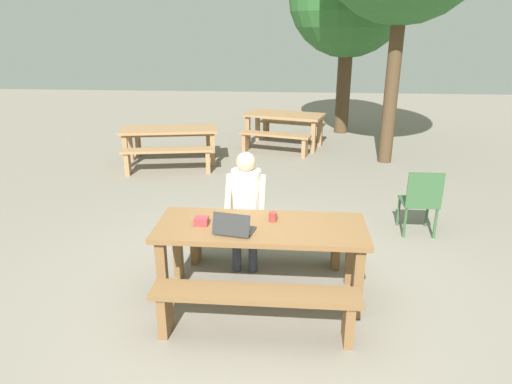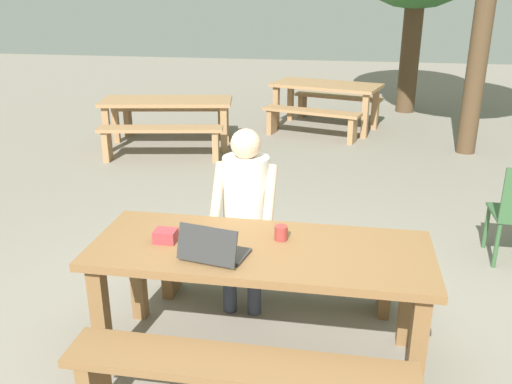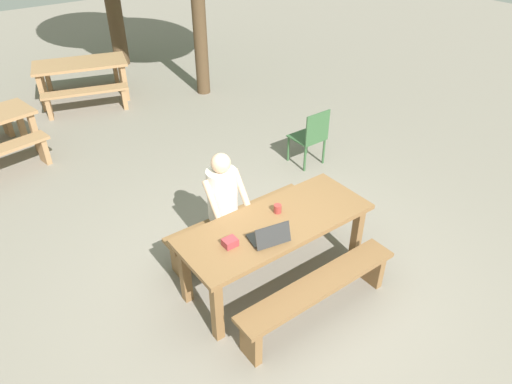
{
  "view_description": "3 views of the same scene",
  "coord_description": "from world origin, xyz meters",
  "views": [
    {
      "loc": [
        0.28,
        -4.0,
        2.59
      ],
      "look_at": [
        -0.07,
        0.25,
        1.03
      ],
      "focal_mm": 32.04,
      "sensor_mm": 36.0,
      "label": 1
    },
    {
      "loc": [
        0.47,
        -2.89,
        2.23
      ],
      "look_at": [
        -0.07,
        0.25,
        1.03
      ],
      "focal_mm": 38.45,
      "sensor_mm": 36.0,
      "label": 2
    },
    {
      "loc": [
        -2.35,
        -2.83,
        3.63
      ],
      "look_at": [
        -0.07,
        0.25,
        1.03
      ],
      "focal_mm": 32.52,
      "sensor_mm": 36.0,
      "label": 3
    }
  ],
  "objects": [
    {
      "name": "picnic_table_rear",
      "position": [
        0.09,
        6.1,
        0.63
      ],
      "size": [
        1.86,
        1.26,
        0.74
      ],
      "rotation": [
        0.0,
        0.0,
        -0.28
      ],
      "color": "#9E754C",
      "rests_on": "ground"
    },
    {
      "name": "bench_far",
      "position": [
        0.0,
        0.66,
        0.35
      ],
      "size": [
        1.8,
        0.3,
        0.46
      ],
      "color": "brown",
      "rests_on": "ground"
    },
    {
      "name": "bench_rear_south",
      "position": [
        -0.1,
        5.45,
        0.32
      ],
      "size": [
        1.55,
        0.71,
        0.44
      ],
      "rotation": [
        0.0,
        0.0,
        -0.28
      ],
      "color": "#9E754C",
      "rests_on": "ground"
    },
    {
      "name": "person_seated",
      "position": [
        -0.21,
        0.63,
        0.78
      ],
      "size": [
        0.44,
        0.42,
        1.32
      ],
      "color": "#333847",
      "rests_on": "ground"
    },
    {
      "name": "plastic_chair",
      "position": [
        1.94,
        1.61,
        0.47
      ],
      "size": [
        0.44,
        0.44,
        0.89
      ],
      "rotation": [
        0.0,
        0.0,
        3.15
      ],
      "color": "#335933",
      "rests_on": "ground"
    },
    {
      "name": "laptop",
      "position": [
        -0.24,
        -0.19,
        0.83
      ],
      "size": [
        0.4,
        0.33,
        0.22
      ],
      "rotation": [
        0.0,
        0.0,
        2.95
      ],
      "color": "#2D2D2D",
      "rests_on": "picnic_table_front"
    },
    {
      "name": "bench_mid_south",
      "position": [
        -2.0,
        3.93,
        0.34
      ],
      "size": [
        1.69,
        0.59,
        0.46
      ],
      "rotation": [
        0.0,
        0.0,
        0.17
      ],
      "color": "#9E754C",
      "rests_on": "ground"
    },
    {
      "name": "bench_rear_north",
      "position": [
        0.28,
        6.75,
        0.32
      ],
      "size": [
        1.55,
        0.71,
        0.44
      ],
      "rotation": [
        0.0,
        0.0,
        -0.28
      ],
      "color": "#9E754C",
      "rests_on": "ground"
    },
    {
      "name": "bench_mid_north",
      "position": [
        -2.23,
        5.24,
        0.34
      ],
      "size": [
        1.69,
        0.59,
        0.46
      ],
      "rotation": [
        0.0,
        0.0,
        0.17
      ],
      "color": "#9E754C",
      "rests_on": "ground"
    },
    {
      "name": "bench_near",
      "position": [
        0.0,
        -0.66,
        0.35
      ],
      "size": [
        1.8,
        0.3,
        0.46
      ],
      "color": "brown",
      "rests_on": "ground"
    },
    {
      "name": "coffee_mug",
      "position": [
        0.11,
        0.12,
        0.82
      ],
      "size": [
        0.08,
        0.08,
        0.09
      ],
      "color": "#99332D",
      "rests_on": "picnic_table_front"
    },
    {
      "name": "picnic_table_mid",
      "position": [
        -2.11,
        4.59,
        0.59
      ],
      "size": [
        1.95,
        1.04,
        0.7
      ],
      "rotation": [
        0.0,
        0.0,
        0.17
      ],
      "color": "#9E754C",
      "rests_on": "ground"
    },
    {
      "name": "small_pouch",
      "position": [
        -0.58,
        -0.03,
        0.82
      ],
      "size": [
        0.13,
        0.11,
        0.08
      ],
      "color": "#993338",
      "rests_on": "picnic_table_front"
    },
    {
      "name": "picnic_table_front",
      "position": [
        0.0,
        0.0,
        0.66
      ],
      "size": [
        2.03,
        0.79,
        0.78
      ],
      "color": "brown",
      "rests_on": "ground"
    },
    {
      "name": "ground_plane",
      "position": [
        0.0,
        0.0,
        0.0
      ],
      "size": [
        30.0,
        30.0,
        0.0
      ],
      "primitive_type": "plane",
      "color": "gray"
    }
  ]
}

